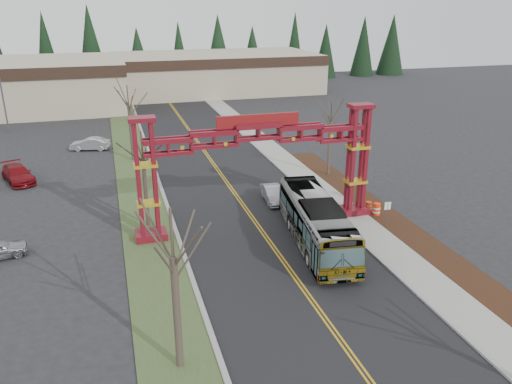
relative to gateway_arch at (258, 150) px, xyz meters
name	(u,v)px	position (x,y,z in m)	size (l,w,h in m)	color
road	(235,194)	(0.00, 7.00, -5.97)	(12.00, 110.00, 0.02)	black
lane_line_left	(234,194)	(-0.12, 7.00, -5.96)	(0.12, 100.00, 0.01)	#BF8F16
lane_line_right	(237,194)	(0.12, 7.00, -5.96)	(0.12, 100.00, 0.01)	#BF8F16
curb_right	(300,187)	(6.15, 7.00, -5.91)	(0.30, 110.00, 0.15)	gray
sidewalk_right	(315,185)	(7.60, 7.00, -5.91)	(2.60, 110.00, 0.14)	gray
landscape_strip	(437,255)	(10.20, -8.00, -5.92)	(2.60, 50.00, 0.12)	black
grass_median	(143,204)	(-8.00, 7.00, -5.94)	(4.00, 110.00, 0.08)	#314824
curb_left	(165,201)	(-6.15, 7.00, -5.91)	(0.30, 110.00, 0.15)	gray
gateway_arch	(258,150)	(0.00, 0.00, 0.00)	(18.20, 1.60, 8.90)	#590B14
retail_building_east	(214,72)	(10.00, 61.95, -2.47)	(38.00, 20.30, 7.00)	tan
conifer_treeline	(155,52)	(0.25, 74.00, 0.50)	(116.10, 5.60, 13.00)	black
transit_bus	(316,222)	(3.00, -4.00, -4.30)	(2.82, 12.06, 3.36)	#B4B7BD
silver_sedan	(273,194)	(2.66, 4.44, -5.32)	(1.41, 4.05, 1.33)	#A5A8AD
parked_car_mid_a	(18,174)	(-18.86, 16.07, -5.22)	(2.15, 5.29, 1.53)	maroon
parked_car_far_a	(90,144)	(-12.50, 25.62, -5.27)	(1.52, 4.35, 1.43)	#BABEC3
bare_tree_median_near	(173,258)	(-8.00, -13.97, -0.30)	(3.47, 3.47, 8.01)	#382D26
bare_tree_median_mid	(143,158)	(-8.00, 2.39, -0.58)	(2.94, 2.94, 7.38)	#382D26
bare_tree_median_far	(129,107)	(-8.00, 19.98, -0.19)	(3.36, 3.36, 8.04)	#382D26
bare_tree_right_far	(331,122)	(10.00, 9.38, -0.67)	(2.96, 2.96, 7.30)	#382D26
light_pole_far	(2,90)	(-22.93, 37.76, -0.52)	(0.82, 0.41, 9.45)	#3F3F44
street_sign	(387,210)	(9.03, -3.24, -4.43)	(0.49, 0.07, 2.16)	#3F3F44
barrel_south	(377,210)	(9.57, -0.88, -5.44)	(0.58, 0.58, 1.08)	#FB380D
barrel_mid	(368,207)	(9.35, 0.05, -5.54)	(0.48, 0.48, 0.88)	#FB380D
barrel_north	(348,193)	(9.15, 3.26, -5.45)	(0.58, 0.58, 1.07)	#FB380D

